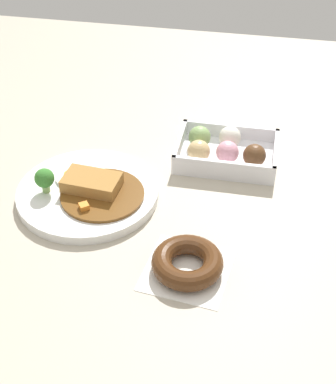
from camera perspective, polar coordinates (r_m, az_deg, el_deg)
ground_plane at (r=1.09m, az=-5.21°, el=-0.61°), size 1.60×1.60×0.00m
curry_plate at (r=1.09m, az=-7.93°, el=0.04°), size 0.26×0.26×0.07m
donut_box at (r=1.17m, az=5.58°, el=4.09°), size 0.20×0.14×0.06m
chocolate_ring_donut at (r=0.93m, az=1.93°, el=-7.02°), size 0.15×0.15×0.04m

